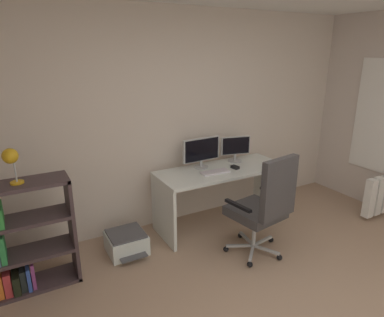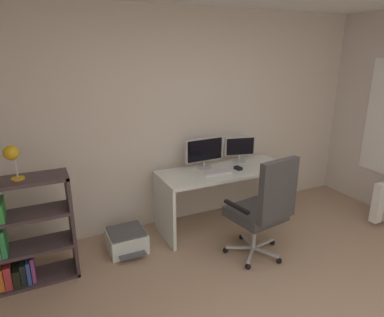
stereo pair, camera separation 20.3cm
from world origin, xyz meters
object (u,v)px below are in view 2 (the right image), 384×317
Objects in this scene: keyboard at (217,173)px; office_chair at (264,206)px; computer_mouse at (238,168)px; monitor_secondary at (240,148)px; desk_lamp at (12,155)px; monitor_main at (204,151)px; bookshelf at (13,240)px; printer at (127,240)px; desk at (224,184)px.

keyboard is 0.30× the size of office_chair.
computer_mouse is (0.29, 0.01, 0.01)m from keyboard.
computer_mouse is at bearing 4.73° from keyboard.
desk_lamp reaches higher than monitor_secondary.
monitor_main reaches higher than computer_mouse.
desk_lamp reaches higher than office_chair.
desk_lamp reaches higher than computer_mouse.
office_chair is at bearing -15.72° from bookshelf.
computer_mouse is 2.41m from desk_lamp.
monitor_secondary is 0.34m from computer_mouse.
office_chair is at bearing -16.47° from desk_lamp.
desk_lamp is 1.50m from printer.
desk is at bearing 88.72° from office_chair.
monitor_main is (-0.20, 0.16, 0.40)m from desk.
printer is at bearing 7.21° from desk_lamp.
monitor_main is 0.51m from monitor_secondary.
office_chair is 1.54m from printer.
desk is at bearing 2.03° from printer.
computer_mouse is at bearing -34.79° from monitor_main.
desk_lamp reaches higher than desk.
computer_mouse is 0.32× the size of desk_lamp.
keyboard reaches higher than desk.
monitor_main is at bearing 8.87° from bookshelf.
keyboard is at bearing 2.35° from desk_lamp.
bookshelf is at bearing 174.81° from computer_mouse.
desk_lamp is at bearing -170.72° from monitor_main.
desk is at bearing -40.11° from monitor_main.
desk is at bearing 4.12° from bookshelf.
desk is 16.12× the size of computer_mouse.
office_chair is at bearing -79.77° from monitor_main.
desk is at bearing 146.26° from computer_mouse.
office_chair reaches higher than computer_mouse.
monitor_main is 1.37m from printer.
monitor_main reaches higher than bookshelf.
office_chair is 1.10× the size of bookshelf.
office_chair is at bearing -77.07° from keyboard.
desk reaches higher than printer.
desk is 3.19× the size of monitor_main.
keyboard is 1.10× the size of desk_lamp.
printer is at bearing 171.48° from computer_mouse.
keyboard is 2.19m from bookshelf.
desk_lamp is at bearing -172.79° from printer.
computer_mouse is at bearing -125.48° from monitor_secondary.
keyboard is (-0.46, -0.25, -0.18)m from monitor_secondary.
desk is 1.41× the size of office_chair.
office_chair reaches higher than desk.
monitor_main is at bearing 103.35° from keyboard.
printer is at bearing -168.85° from monitor_main.
desk_lamp is (-2.07, -0.08, 0.51)m from keyboard.
computer_mouse is 1.54m from printer.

